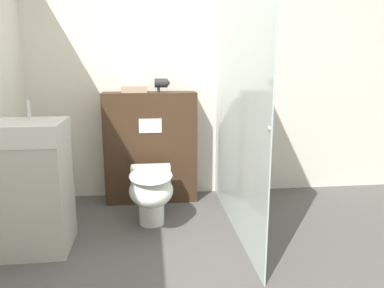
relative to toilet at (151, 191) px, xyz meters
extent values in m
cube|color=silver|center=(0.32, 0.85, 0.93)|extent=(8.00, 0.06, 2.50)
cube|color=#3D2819|center=(0.01, 0.63, 0.24)|extent=(0.92, 0.25, 1.12)
cube|color=white|center=(0.01, 0.50, 0.49)|extent=(0.22, 0.01, 0.14)
cube|color=silver|center=(0.72, -0.09, 0.75)|extent=(0.01, 1.82, 2.15)
sphere|color=#B2B2B7|center=(0.72, -0.98, 0.71)|extent=(0.04, 0.04, 0.04)
cylinder|color=white|center=(0.00, 0.05, -0.16)|extent=(0.22, 0.22, 0.32)
ellipsoid|color=white|center=(0.00, -0.05, 0.02)|extent=(0.38, 0.56, 0.25)
ellipsoid|color=white|center=(0.00, -0.05, 0.16)|extent=(0.37, 0.55, 0.02)
cube|color=white|center=(0.00, 0.27, 0.08)|extent=(0.37, 0.13, 0.15)
cube|color=beige|center=(-0.90, -0.31, 0.10)|extent=(0.54, 0.47, 0.84)
cube|color=white|center=(-0.90, -0.31, 0.60)|extent=(0.55, 0.48, 0.15)
cylinder|color=silver|center=(-0.90, -0.18, 0.74)|extent=(0.02, 0.02, 0.14)
cylinder|color=#2D2D33|center=(0.12, 0.64, 0.89)|extent=(0.13, 0.09, 0.09)
cone|color=#2D2D33|center=(0.20, 0.64, 0.89)|extent=(0.03, 0.08, 0.08)
cylinder|color=#2D2D33|center=(0.10, 0.64, 0.84)|extent=(0.03, 0.03, 0.08)
cube|color=tan|center=(-0.14, 0.65, 0.83)|extent=(0.25, 0.18, 0.06)
camera|label=1|loc=(0.00, -3.10, 1.11)|focal=35.00mm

